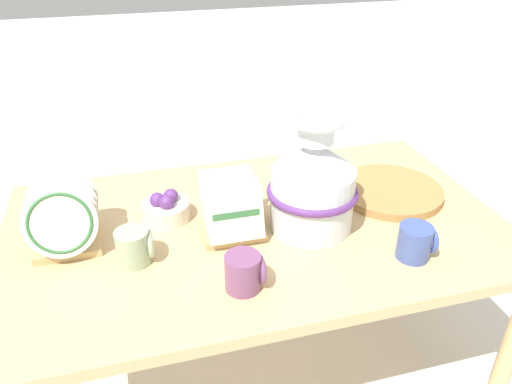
{
  "coord_description": "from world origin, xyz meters",
  "views": [
    {
      "loc": [
        -0.33,
        -1.21,
        1.45
      ],
      "look_at": [
        0.0,
        0.0,
        0.72
      ],
      "focal_mm": 35.0,
      "sensor_mm": 36.0,
      "label": 1
    }
  ],
  "objects_px": {
    "dish_rack_round_plates": "(64,223)",
    "fruit_bowl": "(166,208)",
    "ceramic_vase": "(313,183)",
    "mug_cobalt_glaze": "(416,242)",
    "mug_sage_glaze": "(135,247)",
    "mug_plum_glaze": "(245,272)",
    "dish_rack_square_plates": "(231,216)",
    "wicker_charger_stack": "(390,191)"
  },
  "relations": [
    {
      "from": "fruit_bowl",
      "to": "dish_rack_square_plates",
      "type": "bearing_deg",
      "value": -36.42
    },
    {
      "from": "dish_rack_round_plates",
      "to": "mug_cobalt_glaze",
      "type": "distance_m",
      "value": 0.96
    },
    {
      "from": "mug_cobalt_glaze",
      "to": "mug_plum_glaze",
      "type": "bearing_deg",
      "value": -179.83
    },
    {
      "from": "dish_rack_round_plates",
      "to": "ceramic_vase",
      "type": "bearing_deg",
      "value": -5.53
    },
    {
      "from": "ceramic_vase",
      "to": "wicker_charger_stack",
      "type": "xyz_separation_m",
      "value": [
        0.32,
        0.1,
        -0.13
      ]
    },
    {
      "from": "ceramic_vase",
      "to": "mug_cobalt_glaze",
      "type": "distance_m",
      "value": 0.32
    },
    {
      "from": "mug_cobalt_glaze",
      "to": "dish_rack_round_plates",
      "type": "bearing_deg",
      "value": 162.59
    },
    {
      "from": "ceramic_vase",
      "to": "mug_cobalt_glaze",
      "type": "relative_size",
      "value": 3.53
    },
    {
      "from": "dish_rack_round_plates",
      "to": "mug_cobalt_glaze",
      "type": "relative_size",
      "value": 2.13
    },
    {
      "from": "mug_cobalt_glaze",
      "to": "fruit_bowl",
      "type": "distance_m",
      "value": 0.73
    },
    {
      "from": "ceramic_vase",
      "to": "dish_rack_round_plates",
      "type": "xyz_separation_m",
      "value": [
        -0.69,
        0.07,
        -0.06
      ]
    },
    {
      "from": "ceramic_vase",
      "to": "dish_rack_square_plates",
      "type": "distance_m",
      "value": 0.25
    },
    {
      "from": "dish_rack_round_plates",
      "to": "fruit_bowl",
      "type": "height_order",
      "value": "dish_rack_round_plates"
    },
    {
      "from": "mug_sage_glaze",
      "to": "mug_plum_glaze",
      "type": "bearing_deg",
      "value": -35.02
    },
    {
      "from": "dish_rack_square_plates",
      "to": "mug_plum_glaze",
      "type": "distance_m",
      "value": 0.24
    },
    {
      "from": "dish_rack_square_plates",
      "to": "wicker_charger_stack",
      "type": "height_order",
      "value": "dish_rack_square_plates"
    },
    {
      "from": "mug_plum_glaze",
      "to": "fruit_bowl",
      "type": "distance_m",
      "value": 0.4
    },
    {
      "from": "wicker_charger_stack",
      "to": "fruit_bowl",
      "type": "relative_size",
      "value": 2.36
    },
    {
      "from": "dish_rack_round_plates",
      "to": "mug_sage_glaze",
      "type": "xyz_separation_m",
      "value": [
        0.18,
        -0.11,
        -0.04
      ]
    },
    {
      "from": "mug_plum_glaze",
      "to": "dish_rack_round_plates",
      "type": "bearing_deg",
      "value": 146.56
    },
    {
      "from": "ceramic_vase",
      "to": "wicker_charger_stack",
      "type": "height_order",
      "value": "ceramic_vase"
    },
    {
      "from": "wicker_charger_stack",
      "to": "mug_cobalt_glaze",
      "type": "xyz_separation_m",
      "value": [
        -0.1,
        -0.32,
        0.04
      ]
    },
    {
      "from": "dish_rack_square_plates",
      "to": "wicker_charger_stack",
      "type": "xyz_separation_m",
      "value": [
        0.56,
        0.08,
        -0.05
      ]
    },
    {
      "from": "mug_cobalt_glaze",
      "to": "dish_rack_square_plates",
      "type": "bearing_deg",
      "value": 152.08
    },
    {
      "from": "ceramic_vase",
      "to": "dish_rack_square_plates",
      "type": "xyz_separation_m",
      "value": [
        -0.24,
        0.02,
        -0.09
      ]
    },
    {
      "from": "mug_cobalt_glaze",
      "to": "fruit_bowl",
      "type": "height_order",
      "value": "mug_cobalt_glaze"
    },
    {
      "from": "dish_rack_round_plates",
      "to": "wicker_charger_stack",
      "type": "xyz_separation_m",
      "value": [
        1.01,
        0.04,
        -0.07
      ]
    },
    {
      "from": "ceramic_vase",
      "to": "fruit_bowl",
      "type": "relative_size",
      "value": 2.4
    },
    {
      "from": "dish_rack_round_plates",
      "to": "mug_plum_glaze",
      "type": "height_order",
      "value": "dish_rack_round_plates"
    },
    {
      "from": "dish_rack_round_plates",
      "to": "mug_plum_glaze",
      "type": "relative_size",
      "value": 2.13
    },
    {
      "from": "mug_plum_glaze",
      "to": "mug_cobalt_glaze",
      "type": "bearing_deg",
      "value": 0.17
    },
    {
      "from": "dish_rack_round_plates",
      "to": "mug_cobalt_glaze",
      "type": "xyz_separation_m",
      "value": [
        0.91,
        -0.29,
        -0.04
      ]
    },
    {
      "from": "dish_rack_square_plates",
      "to": "mug_cobalt_glaze",
      "type": "xyz_separation_m",
      "value": [
        0.45,
        -0.24,
        -0.01
      ]
    },
    {
      "from": "mug_sage_glaze",
      "to": "mug_plum_glaze",
      "type": "relative_size",
      "value": 1.0
    },
    {
      "from": "mug_sage_glaze",
      "to": "dish_rack_round_plates",
      "type": "bearing_deg",
      "value": 148.92
    },
    {
      "from": "mug_sage_glaze",
      "to": "mug_cobalt_glaze",
      "type": "bearing_deg",
      "value": -13.65
    },
    {
      "from": "dish_rack_round_plates",
      "to": "wicker_charger_stack",
      "type": "relative_size",
      "value": 0.62
    },
    {
      "from": "mug_sage_glaze",
      "to": "mug_cobalt_glaze",
      "type": "distance_m",
      "value": 0.75
    },
    {
      "from": "dish_rack_square_plates",
      "to": "fruit_bowl",
      "type": "distance_m",
      "value": 0.22
    },
    {
      "from": "ceramic_vase",
      "to": "dish_rack_round_plates",
      "type": "relative_size",
      "value": 1.65
    },
    {
      "from": "mug_sage_glaze",
      "to": "mug_cobalt_glaze",
      "type": "height_order",
      "value": "same"
    },
    {
      "from": "ceramic_vase",
      "to": "mug_cobalt_glaze",
      "type": "bearing_deg",
      "value": -45.04
    }
  ]
}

